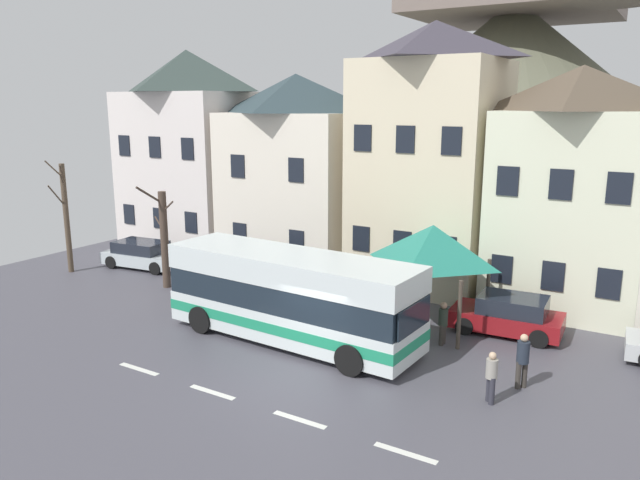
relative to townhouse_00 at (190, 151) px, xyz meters
name	(u,v)px	position (x,y,z in m)	size (l,w,h in m)	color
ground_plane	(291,381)	(14.54, -11.63, -5.50)	(40.00, 60.00, 0.07)	#4B4A53
townhouse_00	(190,151)	(0.00, 0.00, 0.00)	(6.90, 5.32, 10.95)	silver
townhouse_01	(296,172)	(7.17, -0.08, -0.71)	(6.70, 5.16, 9.52)	silver
townhouse_02	(431,157)	(14.14, 0.25, 0.31)	(5.79, 5.81, 11.56)	beige
townhouse_03	(573,189)	(20.19, 0.16, -0.70)	(5.65, 5.64, 9.55)	silver
hilltop_castle	(510,105)	(13.38, 16.44, 2.51)	(36.00, 36.00, 23.28)	#62634E
transit_bus	(291,298)	(12.81, -9.00, -3.91)	(9.42, 3.11, 3.11)	silver
bus_shelter	(433,245)	(16.38, -5.06, -2.38)	(3.60, 3.60, 3.82)	#473D33
parked_car_01	(143,255)	(0.99, -4.80, -4.82)	(4.38, 2.33, 1.33)	silver
parked_car_02	(240,271)	(7.16, -4.75, -4.81)	(4.36, 2.06, 1.35)	navy
parked_car_03	(508,315)	(19.08, -4.37, -4.80)	(3.96, 2.15, 1.39)	maroon
pedestrian_00	(443,322)	(17.44, -6.60, -4.66)	(0.32, 0.36, 1.52)	#38332D
pedestrian_01	(491,375)	(20.04, -9.91, -4.66)	(0.32, 0.32, 1.50)	#2D2D38
pedestrian_02	(523,358)	(20.55, -8.56, -4.53)	(0.36, 0.36, 1.66)	#38332D
public_bench	(513,305)	(18.81, -2.59, -5.00)	(1.67, 0.48, 0.87)	#33473D
bare_tree_00	(164,238)	(4.46, -6.68, -3.21)	(1.50, 1.78, 4.70)	#47382D
bare_tree_01	(66,215)	(-1.43, -7.28, -2.64)	(1.30, 0.99, 5.50)	brown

